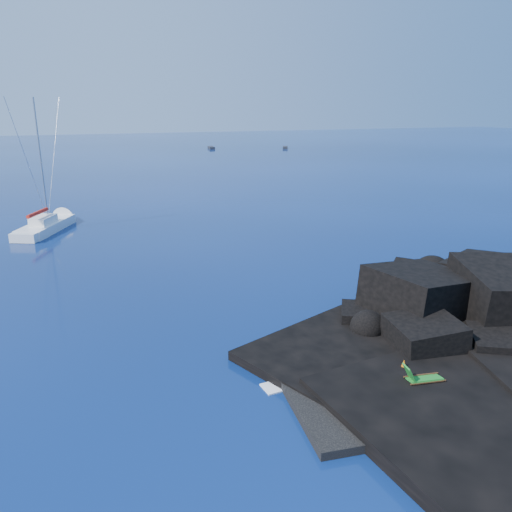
{
  "coord_description": "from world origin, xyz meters",
  "views": [
    {
      "loc": [
        -6.89,
        -14.33,
        11.45
      ],
      "look_at": [
        3.84,
        14.72,
        2.0
      ],
      "focal_mm": 35.0,
      "sensor_mm": 36.0,
      "label": 1
    }
  ],
  "objects_px": {
    "distant_boat_a": "(211,149)",
    "distant_boat_b": "(285,148)",
    "sailboat": "(47,231)",
    "marker_cone": "(404,366)",
    "sunbather": "(377,396)",
    "deck_chair": "(425,374)"
  },
  "relations": [
    {
      "from": "deck_chair",
      "to": "marker_cone",
      "type": "height_order",
      "value": "deck_chair"
    },
    {
      "from": "deck_chair",
      "to": "marker_cone",
      "type": "xyz_separation_m",
      "value": [
        -0.12,
        1.23,
        -0.26
      ]
    },
    {
      "from": "sailboat",
      "to": "distant_boat_b",
      "type": "bearing_deg",
      "value": 77.2
    },
    {
      "from": "sunbather",
      "to": "distant_boat_a",
      "type": "xyz_separation_m",
      "value": [
        25.59,
        117.6,
        -0.51
      ]
    },
    {
      "from": "distant_boat_a",
      "to": "marker_cone",
      "type": "bearing_deg",
      "value": -94.98
    },
    {
      "from": "sailboat",
      "to": "sunbather",
      "type": "xyz_separation_m",
      "value": [
        13.02,
        -35.36,
        0.51
      ]
    },
    {
      "from": "deck_chair",
      "to": "marker_cone",
      "type": "relative_size",
      "value": 2.73
    },
    {
      "from": "deck_chair",
      "to": "sunbather",
      "type": "height_order",
      "value": "deck_chair"
    },
    {
      "from": "sailboat",
      "to": "sunbather",
      "type": "distance_m",
      "value": 37.69
    },
    {
      "from": "distant_boat_a",
      "to": "distant_boat_b",
      "type": "height_order",
      "value": "distant_boat_a"
    },
    {
      "from": "sunbather",
      "to": "marker_cone",
      "type": "height_order",
      "value": "marker_cone"
    },
    {
      "from": "sailboat",
      "to": "deck_chair",
      "type": "xyz_separation_m",
      "value": [
        15.41,
        -35.17,
        0.91
      ]
    },
    {
      "from": "deck_chair",
      "to": "distant_boat_b",
      "type": "distance_m",
      "value": 119.03
    },
    {
      "from": "marker_cone",
      "to": "distant_boat_a",
      "type": "height_order",
      "value": "marker_cone"
    },
    {
      "from": "marker_cone",
      "to": "deck_chair",
      "type": "bearing_deg",
      "value": -84.37
    },
    {
      "from": "sailboat",
      "to": "marker_cone",
      "type": "height_order",
      "value": "sailboat"
    },
    {
      "from": "sunbather",
      "to": "distant_boat_b",
      "type": "xyz_separation_m",
      "value": [
        44.56,
        111.5,
        -0.51
      ]
    },
    {
      "from": "sailboat",
      "to": "distant_boat_a",
      "type": "bearing_deg",
      "value": 89.15
    },
    {
      "from": "deck_chair",
      "to": "distant_boat_a",
      "type": "bearing_deg",
      "value": 87.21
    },
    {
      "from": "deck_chair",
      "to": "marker_cone",
      "type": "distance_m",
      "value": 1.26
    },
    {
      "from": "distant_boat_b",
      "to": "deck_chair",
      "type": "bearing_deg",
      "value": -86.94
    },
    {
      "from": "sunbather",
      "to": "marker_cone",
      "type": "xyz_separation_m",
      "value": [
        2.28,
        1.42,
        0.14
      ]
    }
  ]
}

